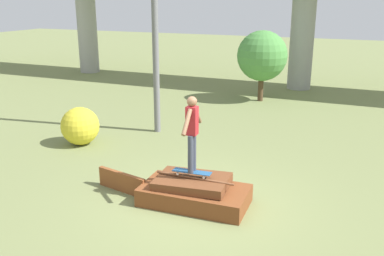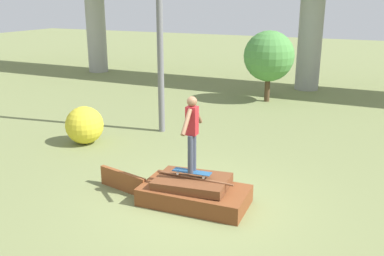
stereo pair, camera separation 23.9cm
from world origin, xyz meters
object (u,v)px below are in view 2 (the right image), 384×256
Objects in this scene: skateboard at (192,172)px; bush_yellow_flowering at (84,125)px; skater at (192,129)px; tree_behind_left at (269,56)px.

skateboard is 0.75× the size of bush_yellow_flowering.
skater reaches higher than skateboard.
bush_yellow_flowering is at bearing -115.11° from tree_behind_left.
skateboard is at bearing 180.00° from skater.
skater is at bearing -25.51° from bush_yellow_flowering.
bush_yellow_flowering is (-4.53, 2.16, -1.07)m from skater.
skater is 5.13m from bush_yellow_flowering.
tree_behind_left is 2.60× the size of bush_yellow_flowering.
bush_yellow_flowering reaches higher than skateboard.
bush_yellow_flowering is (-4.53, 2.16, -0.12)m from skateboard.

